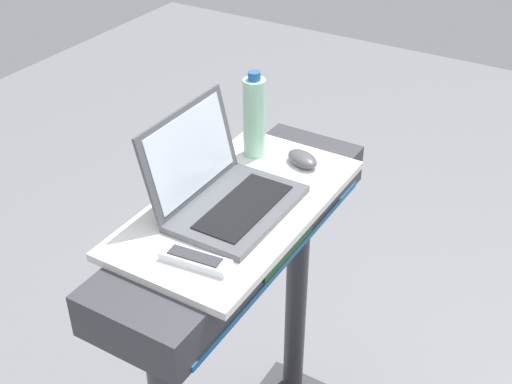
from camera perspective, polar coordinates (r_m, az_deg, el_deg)
name	(u,v)px	position (r m, az deg, el deg)	size (l,w,h in m)	color
desk_board	(238,207)	(1.64, -1.50, -1.25)	(0.68, 0.37, 0.02)	white
laptop	(222,190)	(1.60, -2.87, 0.20)	(0.33, 0.27, 0.23)	#515459
computer_mouse	(302,159)	(1.79, 3.96, 2.83)	(0.06, 0.10, 0.03)	#4C4C51
water_bottle	(254,117)	(1.79, -0.15, 6.41)	(0.06, 0.06, 0.24)	#9EDBB2
tv_remote	(195,260)	(1.45, -5.18, -5.75)	(0.06, 0.16, 0.02)	silver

